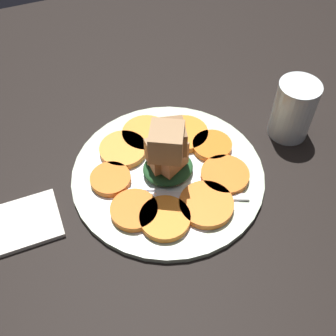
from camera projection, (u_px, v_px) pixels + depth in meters
table_slab at (168, 180)px, 67.28cm from camera, size 120.00×120.00×2.00cm
plate at (168, 174)px, 66.09cm from camera, size 30.06×30.06×1.05cm
carrot_slice_0 at (212, 146)px, 68.35cm from camera, size 6.40×6.40×1.10cm
carrot_slice_1 at (185, 134)px, 70.06cm from camera, size 7.80×7.80×1.10cm
carrot_slice_2 at (146, 134)px, 70.03cm from camera, size 7.92×7.92×1.10cm
carrot_slice_3 at (123, 150)px, 67.84cm from camera, size 7.61×7.61×1.10cm
carrot_slice_4 at (111, 179)px, 64.07cm from camera, size 6.21×6.21×1.10cm
carrot_slice_5 at (134, 210)px, 60.54cm from camera, size 6.91×6.91×1.10cm
carrot_slice_6 at (165, 218)px, 59.65cm from camera, size 7.33×7.33×1.10cm
carrot_slice_7 at (206, 204)px, 61.15cm from camera, size 8.00×8.00×1.10cm
carrot_slice_8 at (225, 175)px, 64.56cm from camera, size 7.44×7.44×1.10cm
center_pile at (168, 153)px, 61.45cm from camera, size 7.88×8.31×11.27cm
fork at (183, 196)px, 62.53cm from camera, size 17.85×8.87×0.40cm
water_glass at (293, 110)px, 68.67cm from camera, size 6.75×6.75×10.25cm
napkin at (10, 227)px, 60.20cm from camera, size 14.08×8.45×0.80cm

